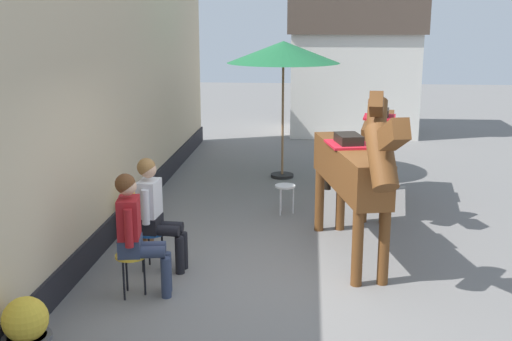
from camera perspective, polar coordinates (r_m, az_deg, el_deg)
ground_plane at (r=10.21m, az=3.11°, el=-3.39°), size 40.00×40.00×0.00m
pub_facade_wall at (r=8.85m, az=-13.85°, el=3.81°), size 0.34×14.00×3.40m
distant_cottage at (r=16.97m, az=8.80°, el=9.48°), size 3.40×2.60×3.50m
seated_visitor_near at (r=6.95m, az=-10.88°, el=-5.20°), size 0.61×0.49×1.39m
seated_visitor_far at (r=7.62m, az=-9.16°, el=-3.41°), size 0.61×0.49×1.39m
saddled_horse_near at (r=7.89m, az=8.75°, el=0.06°), size 0.91×2.96×2.06m
saddled_horse_far at (r=10.18m, az=11.03°, el=3.04°), size 0.74×2.99×2.06m
flower_planter_near at (r=6.01m, az=-20.11°, el=-13.47°), size 0.43×0.43×0.64m
flower_planter_far at (r=9.00m, az=-10.89°, el=-3.76°), size 0.43×0.43×0.64m
cafe_parasol at (r=11.80m, az=2.50°, el=10.60°), size 2.10×2.10×2.58m
spare_stool_white at (r=9.80m, az=2.65°, el=-1.67°), size 0.32×0.32×0.46m
satchel_bag at (r=8.51m, az=-10.12°, el=-6.42°), size 0.29×0.27×0.20m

